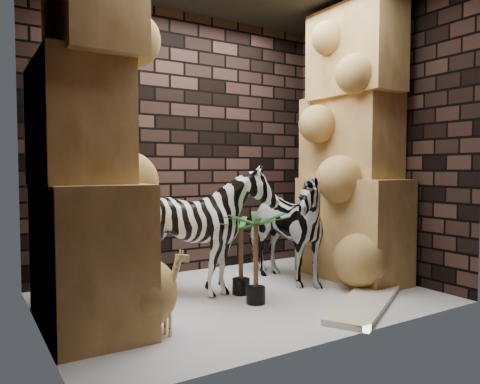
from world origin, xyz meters
TOP-DOWN VIEW (x-y plane):
  - floor at (0.00, 0.00)m, footprint 3.50×3.50m
  - wall_back at (0.00, 1.25)m, footprint 3.50×0.00m
  - wall_front at (0.00, -1.25)m, footprint 3.50×0.00m
  - wall_left at (-1.75, 0.00)m, footprint 0.00×3.00m
  - wall_right at (1.75, 0.00)m, footprint 0.00×3.00m
  - rock_pillar_left at (-1.40, 0.00)m, footprint 0.68×1.30m
  - rock_pillar_right at (1.42, 0.00)m, footprint 0.58×1.25m
  - zebra_right at (0.64, 0.26)m, footprint 0.69×1.18m
  - zebra_left at (-0.27, 0.25)m, footprint 1.05×1.28m
  - giraffe_toy at (-1.05, -0.56)m, footprint 0.34×0.16m
  - palm_front at (0.05, 0.10)m, footprint 0.36×0.36m
  - palm_back at (0.01, -0.23)m, footprint 0.36×0.36m
  - surfboard at (0.85, -0.76)m, footprint 1.48×1.06m

SIDE VIEW (x-z plane):
  - floor at x=0.00m, z-range 0.00..0.00m
  - surfboard at x=0.85m, z-range 0.00..0.05m
  - giraffe_toy at x=-1.05m, z-range 0.00..0.63m
  - palm_front at x=0.05m, z-range 0.00..0.74m
  - palm_back at x=0.01m, z-range 0.00..0.82m
  - zebra_left at x=-0.27m, z-range 0.00..1.12m
  - zebra_right at x=0.64m, z-range 0.00..1.35m
  - wall_back at x=0.00m, z-range -0.25..3.25m
  - wall_front at x=0.00m, z-range -0.25..3.25m
  - wall_left at x=-1.75m, z-range 0.00..3.00m
  - wall_right at x=1.75m, z-range 0.00..3.00m
  - rock_pillar_left at x=-1.40m, z-range 0.00..3.00m
  - rock_pillar_right at x=1.42m, z-range 0.00..3.00m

